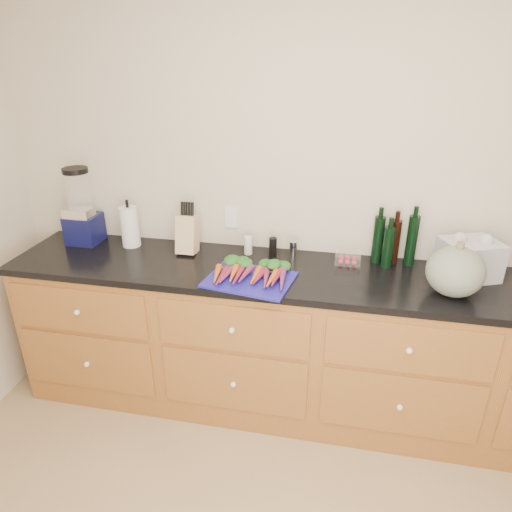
% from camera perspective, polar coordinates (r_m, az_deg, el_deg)
% --- Properties ---
extents(wall_back, '(4.10, 0.05, 2.60)m').
position_cam_1_polar(wall_back, '(2.72, 9.45, 7.64)').
color(wall_back, beige).
rests_on(wall_back, ground).
extents(cabinets, '(3.60, 0.64, 0.90)m').
position_cam_1_polar(cabinets, '(2.80, 7.90, -11.25)').
color(cabinets, brown).
rests_on(cabinets, ground).
extents(countertop, '(3.64, 0.62, 0.04)m').
position_cam_1_polar(countertop, '(2.55, 8.51, -2.62)').
color(countertop, black).
rests_on(countertop, cabinets).
extents(cutting_board, '(0.50, 0.41, 0.01)m').
position_cam_1_polar(cutting_board, '(2.44, -0.80, -2.96)').
color(cutting_board, navy).
rests_on(cutting_board, countertop).
extents(carrots, '(0.40, 0.29, 0.06)m').
position_cam_1_polar(carrots, '(2.46, -0.61, -1.96)').
color(carrots, '#D95E19').
rests_on(carrots, cutting_board).
extents(squash, '(0.28, 0.28, 0.25)m').
position_cam_1_polar(squash, '(2.47, 23.65, -1.78)').
color(squash, '#606D5C').
rests_on(squash, countertop).
extents(blender_appliance, '(0.19, 0.19, 0.48)m').
position_cam_1_polar(blender_appliance, '(3.06, -20.99, 5.30)').
color(blender_appliance, '#0D1040').
rests_on(blender_appliance, countertop).
extents(paper_towel, '(0.11, 0.11, 0.25)m').
position_cam_1_polar(paper_towel, '(2.94, -15.49, 3.55)').
color(paper_towel, white).
rests_on(paper_towel, countertop).
extents(knife_block, '(0.12, 0.12, 0.23)m').
position_cam_1_polar(knife_block, '(2.78, -8.55, 2.72)').
color(knife_block, tan).
rests_on(knife_block, countertop).
extents(grinder_salt, '(0.05, 0.05, 0.11)m').
position_cam_1_polar(grinder_salt, '(2.74, -0.98, 1.33)').
color(grinder_salt, white).
rests_on(grinder_salt, countertop).
extents(grinder_pepper, '(0.05, 0.05, 0.12)m').
position_cam_1_polar(grinder_pepper, '(2.71, 2.12, 1.13)').
color(grinder_pepper, black).
rests_on(grinder_pepper, countertop).
extents(canister_chrome, '(0.05, 0.05, 0.10)m').
position_cam_1_polar(canister_chrome, '(2.70, 4.67, 0.81)').
color(canister_chrome, silver).
rests_on(canister_chrome, countertop).
extents(tomato_box, '(0.14, 0.11, 0.07)m').
position_cam_1_polar(tomato_box, '(2.68, 11.41, -0.19)').
color(tomato_box, white).
rests_on(tomato_box, countertop).
extents(bottles, '(0.24, 0.12, 0.29)m').
position_cam_1_polar(bottles, '(2.70, 16.80, 1.66)').
color(bottles, black).
rests_on(bottles, countertop).
extents(grocery_bag, '(0.35, 0.32, 0.21)m').
position_cam_1_polar(grocery_bag, '(2.70, 25.07, -0.38)').
color(grocery_bag, silver).
rests_on(grocery_bag, countertop).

